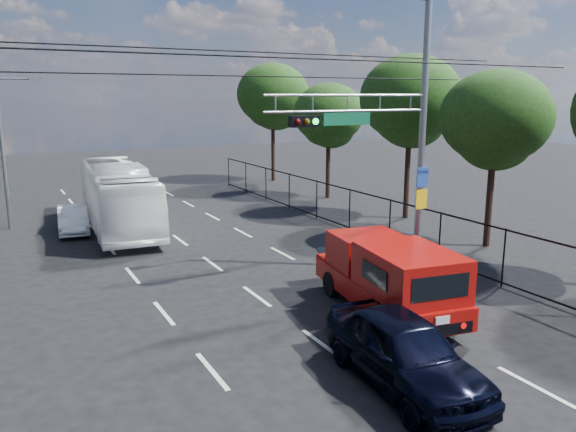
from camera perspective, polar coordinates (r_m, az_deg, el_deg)
ground at (r=11.95m, az=14.24°, el=-19.75°), size 120.00×120.00×0.00m
lane_markings at (r=23.34m, az=-9.43°, el=-3.52°), size 6.12×38.00×0.01m
signal_mast at (r=19.72m, az=10.87°, el=9.02°), size 6.43×0.39×9.50m
streetlight_left at (r=29.45m, az=-26.73°, el=6.38°), size 2.09×0.22×7.08m
utility_wires at (r=17.69m, az=-4.67°, el=15.32°), size 22.00×5.04×0.74m
fence_right at (r=24.97m, az=8.64°, el=-0.04°), size 0.06×34.03×2.00m
tree_right_b at (r=24.57m, az=20.29°, el=8.64°), size 4.50×4.50×7.31m
tree_right_c at (r=29.28m, az=12.31°, el=10.88°), size 5.10×5.10×8.29m
tree_right_d at (r=34.73m, az=4.17°, el=9.82°), size 4.32×4.32×7.02m
tree_right_e at (r=41.78m, az=-1.54°, el=11.72°), size 5.28×5.28×8.58m
red_pickup at (r=16.56m, az=10.14°, el=-5.88°), size 3.01×6.14×2.20m
navy_hatchback at (r=12.81m, az=11.69°, el=-13.26°), size 2.32×4.86×1.60m
white_bus at (r=28.11m, az=-16.89°, el=1.99°), size 3.47×11.22×3.08m
white_van at (r=27.91m, az=-20.99°, el=-0.30°), size 1.69×3.86×1.23m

